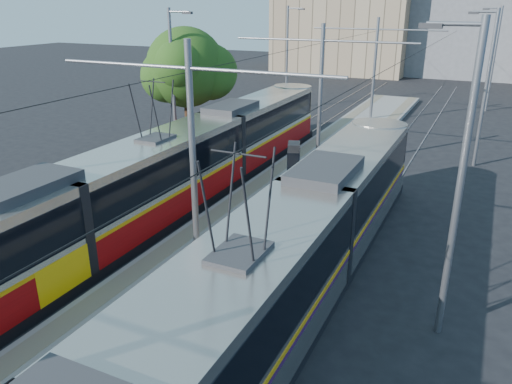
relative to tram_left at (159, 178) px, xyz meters
The scene contains 11 objects.
platform 7.16m from the tram_left, 58.99° to the left, with size 4.00×50.00×0.30m, color gray.
tactile_strip_left 6.52m from the tram_left, 70.25° to the left, with size 0.70×50.00×0.01m, color gray.
tactile_strip_right 7.96m from the tram_left, 49.86° to the left, with size 0.70×50.00×0.01m, color gray.
rails 7.19m from the tram_left, 58.99° to the left, with size 8.71×70.00×0.03m.
tram_left is the anchor object (origin of this frame).
tram_right 10.02m from the tram_left, 44.04° to the right, with size 2.43×28.72×5.50m.
catenary 5.55m from the tram_left, 41.12° to the left, with size 9.20×70.00×7.00m.
street_lamps 10.90m from the tram_left, 70.18° to the left, with size 15.18×38.22×8.00m.
shelter 6.36m from the tram_left, 54.05° to the left, with size 0.84×1.05×2.03m.
tree 10.18m from the tram_left, 113.57° to the left, with size 4.86×4.49×7.05m.
building_left 49.69m from the tram_left, 97.44° to the left, with size 16.32×12.24×14.03m.
Camera 1 is at (7.89, -4.17, 8.24)m, focal length 35.00 mm.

